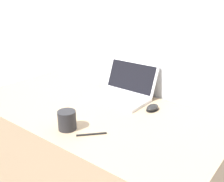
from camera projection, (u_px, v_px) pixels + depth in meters
wall_back at (134, 4)px, 1.59m from camera, size 7.00×0.04×2.50m
desk at (92, 160)px, 1.61m from camera, size 1.48×0.74×0.70m
laptop at (123, 91)px, 1.62m from camera, size 0.35×0.29×0.21m
drink_cup at (67, 120)px, 1.25m from camera, size 0.09×0.09×0.09m
computer_mouse at (152, 108)px, 1.46m from camera, size 0.06×0.09×0.03m
pen at (91, 134)px, 1.21m from camera, size 0.10×0.11×0.01m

